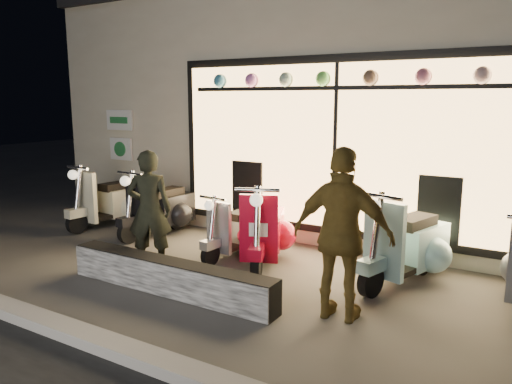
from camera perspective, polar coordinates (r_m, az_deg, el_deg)
ground at (r=6.44m, az=-4.76°, el=-9.85°), size 40.00×40.00×0.00m
kerb at (r=5.07m, az=-18.63°, el=-15.53°), size 40.00×0.25×0.12m
shop_building at (r=10.48m, az=11.47°, el=9.60°), size 10.20×6.23×4.20m
graffiti_barrier at (r=6.00m, az=-9.85°, el=-9.51°), size 2.84×0.28×0.40m
scooter_silver at (r=7.32m, az=-1.79°, el=-4.32°), size 0.48×1.27×0.91m
scooter_red at (r=7.00m, az=0.99°, el=-4.29°), size 0.90×1.53×1.11m
scooter_black at (r=8.57m, az=-10.45°, el=-1.80°), size 0.56×1.51×1.08m
scooter_cream at (r=9.34m, az=-15.84°, el=-0.98°), size 0.59×1.53×1.09m
scooter_blue at (r=6.55m, az=17.23°, el=-5.72°), size 0.81×1.61×1.15m
man at (r=6.75m, az=-12.08°, el=-2.03°), size 0.70×0.63×1.60m
woman at (r=5.12m, az=9.86°, el=-4.88°), size 1.07×0.50×1.79m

